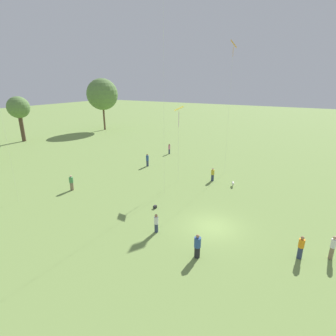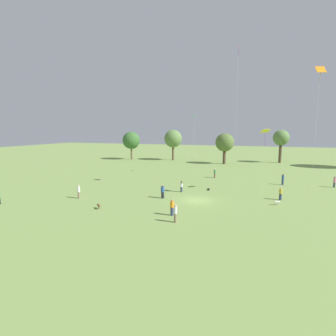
# 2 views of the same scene
# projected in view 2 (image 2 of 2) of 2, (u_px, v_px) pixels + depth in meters

# --- Properties ---
(ground_plane) EXTENTS (240.00, 240.00, 0.00)m
(ground_plane) POSITION_uv_depth(u_px,v_px,m) (196.00, 200.00, 33.64)
(ground_plane) COLOR #7A994C
(tree_0) EXTENTS (5.22, 5.22, 8.42)m
(tree_0) POSITION_uv_depth(u_px,v_px,m) (131.00, 140.00, 79.25)
(tree_0) COLOR brown
(tree_0) RESTS_ON ground_plane
(tree_1) EXTENTS (5.22, 5.22, 9.00)m
(tree_1) POSITION_uv_depth(u_px,v_px,m) (173.00, 139.00, 77.37)
(tree_1) COLOR brown
(tree_1) RESTS_ON ground_plane
(tree_2) EXTENTS (4.85, 4.85, 8.13)m
(tree_2) POSITION_uv_depth(u_px,v_px,m) (225.00, 143.00, 68.83)
(tree_2) COLOR brown
(tree_2) RESTS_ON ground_plane
(tree_3) EXTENTS (4.25, 4.25, 8.97)m
(tree_3) POSITION_uv_depth(u_px,v_px,m) (281.00, 138.00, 71.06)
(tree_3) COLOR brown
(tree_3) RESTS_ON ground_plane
(person_0) EXTENTS (0.64, 0.64, 1.81)m
(person_0) POSITION_uv_depth(u_px,v_px,m) (163.00, 192.00, 34.58)
(person_0) COLOR #232328
(person_0) RESTS_ON ground_plane
(person_1) EXTENTS (0.44, 0.44, 1.74)m
(person_1) POSITION_uv_depth(u_px,v_px,m) (334.00, 182.00, 41.07)
(person_1) COLOR #333D5B
(person_1) RESTS_ON ground_plane
(person_2) EXTENTS (0.62, 0.62, 1.78)m
(person_2) POSITION_uv_depth(u_px,v_px,m) (215.00, 173.00, 49.24)
(person_2) COLOR #847056
(person_2) RESTS_ON ground_plane
(person_4) EXTENTS (0.48, 0.48, 1.74)m
(person_4) POSITION_uv_depth(u_px,v_px,m) (172.00, 207.00, 27.60)
(person_4) COLOR #333D5B
(person_4) RESTS_ON ground_plane
(person_5) EXTENTS (0.35, 0.35, 1.80)m
(person_5) POSITION_uv_depth(u_px,v_px,m) (175.00, 213.00, 25.50)
(person_5) COLOR #847056
(person_5) RESTS_ON ground_plane
(person_6) EXTENTS (0.42, 0.42, 1.62)m
(person_6) POSITION_uv_depth(u_px,v_px,m) (181.00, 186.00, 38.06)
(person_6) COLOR #333D5B
(person_6) RESTS_ON ground_plane
(person_7) EXTENTS (0.41, 0.41, 1.82)m
(person_7) POSITION_uv_depth(u_px,v_px,m) (283.00, 179.00, 43.02)
(person_7) COLOR #333D5B
(person_7) RESTS_ON ground_plane
(person_8) EXTENTS (0.41, 0.41, 1.67)m
(person_8) POSITION_uv_depth(u_px,v_px,m) (281.00, 194.00, 33.74)
(person_8) COLOR #333D5B
(person_8) RESTS_ON ground_plane
(person_9) EXTENTS (0.47, 0.47, 1.82)m
(person_9) POSITION_uv_depth(u_px,v_px,m) (79.00, 191.00, 34.48)
(person_9) COLOR #847056
(person_9) RESTS_ON ground_plane
(kite_0) EXTENTS (0.83, 0.83, 11.83)m
(kite_0) POSITION_uv_depth(u_px,v_px,m) (194.00, 120.00, 51.74)
(kite_0) COLOR green
(kite_0) RESTS_ON ground_plane
(kite_1) EXTENTS (0.58, 0.85, 20.53)m
(kite_1) POSITION_uv_depth(u_px,v_px,m) (238.00, 60.00, 36.29)
(kite_1) COLOR #E54C99
(kite_1) RESTS_ON ground_plane
(kite_2) EXTENTS (1.49, 1.46, 9.07)m
(kite_2) POSITION_uv_depth(u_px,v_px,m) (265.00, 133.00, 36.76)
(kite_2) COLOR yellow
(kite_2) RESTS_ON ground_plane
(kite_3) EXTENTS (1.23, 0.99, 16.26)m
(kite_3) POSITION_uv_depth(u_px,v_px,m) (320.00, 75.00, 30.12)
(kite_3) COLOR orange
(kite_3) RESTS_ON ground_plane
(dog_0) EXTENTS (0.75, 0.73, 0.57)m
(dog_0) POSITION_uv_depth(u_px,v_px,m) (99.00, 206.00, 29.92)
(dog_0) COLOR brown
(dog_0) RESTS_ON ground_plane
(dog_1) EXTENTS (0.73, 0.43, 0.53)m
(dog_1) POSITION_uv_depth(u_px,v_px,m) (277.00, 202.00, 31.42)
(dog_1) COLOR silver
(dog_1) RESTS_ON ground_plane
(picnic_bag_0) EXTENTS (0.33, 0.29, 0.29)m
(picnic_bag_0) POSITION_uv_depth(u_px,v_px,m) (208.00, 189.00, 39.18)
(picnic_bag_0) COLOR #262628
(picnic_bag_0) RESTS_ON ground_plane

